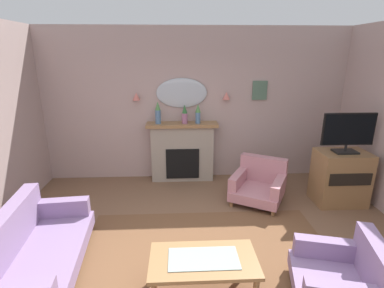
{
  "coord_description": "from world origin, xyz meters",
  "views": [
    {
      "loc": [
        -0.34,
        -2.72,
        2.44
      ],
      "look_at": [
        -0.12,
        1.72,
        1.06
      ],
      "focal_mm": 27.49,
      "sensor_mm": 36.0,
      "label": 1
    }
  ],
  "objects_px": {
    "mantel_vase_right": "(185,114)",
    "armchair_near_fireplace": "(345,276)",
    "fireplace": "(182,152)",
    "armchair_beside_couch": "(259,183)",
    "tv_cabinet": "(340,178)",
    "coffee_table": "(203,263)",
    "wall_mirror": "(182,93)",
    "mantel_vase_left": "(198,113)",
    "framed_picture": "(260,90)",
    "tv_flatscreen": "(348,132)",
    "floral_couch": "(32,249)",
    "wall_sconce_right": "(226,96)",
    "wall_sconce_left": "(136,96)",
    "mantel_vase_centre": "(158,113)"
  },
  "relations": [
    {
      "from": "fireplace",
      "to": "armchair_beside_couch",
      "type": "xyz_separation_m",
      "value": [
        1.3,
        -0.93,
        -0.27
      ]
    },
    {
      "from": "tv_cabinet",
      "to": "tv_flatscreen",
      "type": "bearing_deg",
      "value": -90.0
    },
    {
      "from": "mantel_vase_left",
      "to": "framed_picture",
      "type": "bearing_deg",
      "value": 8.53
    },
    {
      "from": "mantel_vase_right",
      "to": "wall_mirror",
      "type": "xyz_separation_m",
      "value": [
        -0.05,
        0.17,
        0.38
      ]
    },
    {
      "from": "mantel_vase_right",
      "to": "armchair_near_fireplace",
      "type": "relative_size",
      "value": 0.36
    },
    {
      "from": "tv_flatscreen",
      "to": "wall_mirror",
      "type": "bearing_deg",
      "value": 154.51
    },
    {
      "from": "mantel_vase_right",
      "to": "tv_flatscreen",
      "type": "relative_size",
      "value": 0.42
    },
    {
      "from": "fireplace",
      "to": "tv_flatscreen",
      "type": "relative_size",
      "value": 1.62
    },
    {
      "from": "mantel_vase_left",
      "to": "armchair_near_fireplace",
      "type": "bearing_deg",
      "value": -67.84
    },
    {
      "from": "mantel_vase_centre",
      "to": "floral_couch",
      "type": "bearing_deg",
      "value": -117.24
    },
    {
      "from": "coffee_table",
      "to": "tv_flatscreen",
      "type": "relative_size",
      "value": 1.31
    },
    {
      "from": "fireplace",
      "to": "armchair_near_fireplace",
      "type": "bearing_deg",
      "value": -63.46
    },
    {
      "from": "wall_mirror",
      "to": "mantel_vase_right",
      "type": "bearing_deg",
      "value": -73.61
    },
    {
      "from": "mantel_vase_left",
      "to": "wall_mirror",
      "type": "bearing_deg",
      "value": 150.46
    },
    {
      "from": "wall_sconce_right",
      "to": "tv_cabinet",
      "type": "distance_m",
      "value": 2.44
    },
    {
      "from": "wall_sconce_right",
      "to": "floral_couch",
      "type": "xyz_separation_m",
      "value": [
        -2.6,
        -2.65,
        -1.34
      ]
    },
    {
      "from": "floral_couch",
      "to": "armchair_near_fireplace",
      "type": "bearing_deg",
      "value": -9.79
    },
    {
      "from": "wall_mirror",
      "to": "armchair_near_fireplace",
      "type": "distance_m",
      "value": 3.89
    },
    {
      "from": "mantel_vase_right",
      "to": "tv_cabinet",
      "type": "bearing_deg",
      "value": -22.37
    },
    {
      "from": "wall_mirror",
      "to": "wall_sconce_left",
      "type": "height_order",
      "value": "wall_mirror"
    },
    {
      "from": "wall_sconce_left",
      "to": "tv_cabinet",
      "type": "distance_m",
      "value": 3.85
    },
    {
      "from": "wall_mirror",
      "to": "wall_sconce_left",
      "type": "bearing_deg",
      "value": -176.63
    },
    {
      "from": "wall_sconce_right",
      "to": "tv_flatscreen",
      "type": "relative_size",
      "value": 0.17
    },
    {
      "from": "tv_cabinet",
      "to": "armchair_beside_couch",
      "type": "bearing_deg",
      "value": 173.45
    },
    {
      "from": "armchair_beside_couch",
      "to": "coffee_table",
      "type": "bearing_deg",
      "value": -119.16
    },
    {
      "from": "mantel_vase_right",
      "to": "coffee_table",
      "type": "height_order",
      "value": "mantel_vase_right"
    },
    {
      "from": "mantel_vase_left",
      "to": "framed_picture",
      "type": "relative_size",
      "value": 1.03
    },
    {
      "from": "coffee_table",
      "to": "mantel_vase_right",
      "type": "bearing_deg",
      "value": 92.1
    },
    {
      "from": "coffee_table",
      "to": "armchair_beside_couch",
      "type": "relative_size",
      "value": 0.99
    },
    {
      "from": "mantel_vase_centre",
      "to": "armchair_near_fireplace",
      "type": "height_order",
      "value": "mantel_vase_centre"
    },
    {
      "from": "fireplace",
      "to": "wall_sconce_left",
      "type": "relative_size",
      "value": 9.71
    },
    {
      "from": "armchair_near_fireplace",
      "to": "wall_sconce_right",
      "type": "bearing_deg",
      "value": 102.51
    },
    {
      "from": "mantel_vase_left",
      "to": "tv_cabinet",
      "type": "height_order",
      "value": "mantel_vase_left"
    },
    {
      "from": "mantel_vase_right",
      "to": "armchair_near_fireplace",
      "type": "bearing_deg",
      "value": -64.0
    },
    {
      "from": "mantel_vase_centre",
      "to": "tv_cabinet",
      "type": "bearing_deg",
      "value": -19.0
    },
    {
      "from": "wall_sconce_right",
      "to": "tv_flatscreen",
      "type": "bearing_deg",
      "value": -34.15
    },
    {
      "from": "mantel_vase_right",
      "to": "wall_mirror",
      "type": "height_order",
      "value": "wall_mirror"
    },
    {
      "from": "fireplace",
      "to": "tv_cabinet",
      "type": "bearing_deg",
      "value": -22.52
    },
    {
      "from": "armchair_beside_couch",
      "to": "tv_cabinet",
      "type": "bearing_deg",
      "value": -6.55
    },
    {
      "from": "wall_mirror",
      "to": "wall_sconce_right",
      "type": "xyz_separation_m",
      "value": [
        0.85,
        -0.05,
        -0.05
      ]
    },
    {
      "from": "wall_mirror",
      "to": "armchair_near_fireplace",
      "type": "bearing_deg",
      "value": -64.46
    },
    {
      "from": "wall_mirror",
      "to": "coffee_table",
      "type": "distance_m",
      "value": 3.39
    },
    {
      "from": "coffee_table",
      "to": "armchair_near_fireplace",
      "type": "height_order",
      "value": "armchair_near_fireplace"
    },
    {
      "from": "mantel_vase_centre",
      "to": "floral_couch",
      "type": "relative_size",
      "value": 0.24
    },
    {
      "from": "armchair_beside_couch",
      "to": "mantel_vase_left",
      "type": "bearing_deg",
      "value": 137.78
    },
    {
      "from": "fireplace",
      "to": "mantel_vase_centre",
      "type": "relative_size",
      "value": 3.23
    },
    {
      "from": "fireplace",
      "to": "armchair_near_fireplace",
      "type": "relative_size",
      "value": 1.37
    },
    {
      "from": "mantel_vase_right",
      "to": "wall_sconce_left",
      "type": "distance_m",
      "value": 0.97
    },
    {
      "from": "wall_sconce_right",
      "to": "floral_couch",
      "type": "bearing_deg",
      "value": -134.46
    },
    {
      "from": "framed_picture",
      "to": "mantel_vase_left",
      "type": "bearing_deg",
      "value": -171.47
    }
  ]
}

